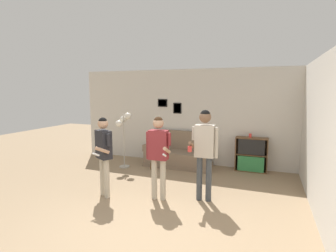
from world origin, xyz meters
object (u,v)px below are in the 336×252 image
at_px(person_player_foreground_center, 158,149).
at_px(person_watcher_holding_cup, 205,145).
at_px(couch, 179,155).
at_px(floor_lamp, 124,126).
at_px(person_player_foreground_left, 104,149).
at_px(bookshelf, 251,155).
at_px(drinking_cup, 250,136).
at_px(bottle_on_floor, 151,166).

distance_m(person_player_foreground_center, person_watcher_holding_cup, 0.88).
height_order(couch, floor_lamp, floor_lamp).
relative_size(person_player_foreground_left, person_player_foreground_center, 0.98).
bearing_deg(bookshelf, person_player_foreground_center, -121.82).
height_order(bookshelf, person_player_foreground_left, person_player_foreground_left).
bearing_deg(bookshelf, drinking_cup, 179.39).
bearing_deg(bookshelf, person_player_foreground_left, -133.44).
distance_m(couch, floor_lamp, 1.73).
bearing_deg(person_player_foreground_left, floor_lamp, 109.38).
xyz_separation_m(floor_lamp, person_watcher_holding_cup, (2.56, -1.37, -0.06)).
bearing_deg(drinking_cup, person_player_foreground_center, -121.03).
xyz_separation_m(couch, bottle_on_floor, (-0.55, -0.63, -0.21)).
height_order(bottle_on_floor, drinking_cup, drinking_cup).
relative_size(person_watcher_holding_cup, drinking_cup, 17.08).
xyz_separation_m(couch, person_player_foreground_left, (-0.68, -2.58, 0.66)).
distance_m(couch, person_player_foreground_left, 2.75).
distance_m(couch, bottle_on_floor, 0.86).
distance_m(floor_lamp, drinking_cup, 3.36).
bearing_deg(drinking_cup, couch, -174.25).
bearing_deg(person_player_foreground_left, person_player_foreground_center, 13.47).
relative_size(person_player_foreground_left, drinking_cup, 15.50).
height_order(person_player_foreground_left, person_watcher_holding_cup, person_watcher_holding_cup).
bearing_deg(bottle_on_floor, drinking_cup, 18.45).
distance_m(floor_lamp, person_player_foreground_center, 2.38).
height_order(person_player_foreground_center, person_watcher_holding_cup, person_watcher_holding_cup).
distance_m(person_watcher_holding_cup, bottle_on_floor, 2.49).
bearing_deg(couch, person_player_foreground_left, -104.82).
distance_m(bookshelf, bottle_on_floor, 2.65).
xyz_separation_m(bookshelf, drinking_cup, (-0.05, 0.00, 0.50)).
height_order(couch, bookshelf, couch).
distance_m(floor_lamp, person_player_foreground_left, 2.00).
distance_m(bottle_on_floor, drinking_cup, 2.71).
bearing_deg(couch, drinking_cup, 5.75).
xyz_separation_m(floor_lamp, bottle_on_floor, (0.79, 0.07, -1.05)).
distance_m(couch, drinking_cup, 2.00).
bearing_deg(floor_lamp, drinking_cup, 15.27).
xyz_separation_m(bookshelf, person_watcher_holding_cup, (-0.72, -2.25, 0.64)).
bearing_deg(bottle_on_floor, person_player_foreground_left, -93.73).
bearing_deg(couch, bottle_on_floor, -131.56).
distance_m(couch, person_watcher_holding_cup, 2.52).
xyz_separation_m(bookshelf, person_player_foreground_left, (-2.62, -2.77, 0.52)).
relative_size(couch, person_player_foreground_center, 1.14).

